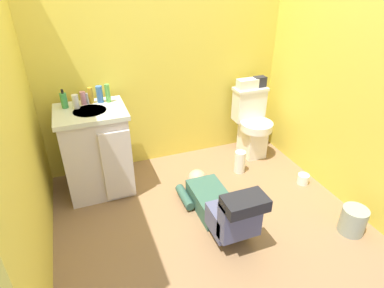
{
  "coord_description": "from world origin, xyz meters",
  "views": [
    {
      "loc": [
        -0.87,
        -2.02,
        1.89
      ],
      "look_at": [
        0.05,
        0.39,
        0.45
      ],
      "focal_mm": 29.85,
      "sensor_mm": 36.0,
      "label": 1
    }
  ],
  "objects_px": {
    "faucet": "(87,99)",
    "soap_dispenser": "(64,100)",
    "vanity_cabinet": "(97,151)",
    "paper_towel_roll": "(240,162)",
    "toiletry_bag": "(260,82)",
    "bottle_amber": "(91,95)",
    "person_plumber": "(220,205)",
    "tissue_box": "(247,84)",
    "bottle_pink": "(83,98)",
    "bottle_white": "(76,102)",
    "trash_can": "(353,220)",
    "toilet_paper_roll": "(303,179)",
    "bottle_green": "(108,93)",
    "toilet": "(252,123)",
    "bottle_blue": "(100,94)"
  },
  "relations": [
    {
      "from": "bottle_pink",
      "to": "toilet_paper_roll",
      "type": "relative_size",
      "value": 1.06
    },
    {
      "from": "tissue_box",
      "to": "bottle_pink",
      "type": "xyz_separation_m",
      "value": [
        -1.67,
        -0.03,
        0.08
      ]
    },
    {
      "from": "faucet",
      "to": "bottle_white",
      "type": "xyz_separation_m",
      "value": [
        -0.1,
        -0.07,
        0.01
      ]
    },
    {
      "from": "toiletry_bag",
      "to": "bottle_amber",
      "type": "bearing_deg",
      "value": -179.05
    },
    {
      "from": "trash_can",
      "to": "toilet_paper_roll",
      "type": "height_order",
      "value": "trash_can"
    },
    {
      "from": "bottle_pink",
      "to": "bottle_green",
      "type": "relative_size",
      "value": 0.7
    },
    {
      "from": "tissue_box",
      "to": "soap_dispenser",
      "type": "height_order",
      "value": "soap_dispenser"
    },
    {
      "from": "toilet",
      "to": "bottle_amber",
      "type": "xyz_separation_m",
      "value": [
        -1.64,
        0.06,
        0.52
      ]
    },
    {
      "from": "toiletry_bag",
      "to": "bottle_amber",
      "type": "height_order",
      "value": "bottle_amber"
    },
    {
      "from": "vanity_cabinet",
      "to": "paper_towel_roll",
      "type": "height_order",
      "value": "vanity_cabinet"
    },
    {
      "from": "person_plumber",
      "to": "toilet_paper_roll",
      "type": "bearing_deg",
      "value": 11.37
    },
    {
      "from": "toilet_paper_roll",
      "to": "bottle_blue",
      "type": "bearing_deg",
      "value": 156.24
    },
    {
      "from": "trash_can",
      "to": "paper_towel_roll",
      "type": "bearing_deg",
      "value": 111.53
    },
    {
      "from": "paper_towel_roll",
      "to": "toiletry_bag",
      "type": "bearing_deg",
      "value": 45.35
    },
    {
      "from": "person_plumber",
      "to": "toiletry_bag",
      "type": "bearing_deg",
      "value": 47.8
    },
    {
      "from": "bottle_pink",
      "to": "toiletry_bag",
      "type": "bearing_deg",
      "value": 1.08
    },
    {
      "from": "bottle_pink",
      "to": "trash_can",
      "type": "height_order",
      "value": "bottle_pink"
    },
    {
      "from": "soap_dispenser",
      "to": "paper_towel_roll",
      "type": "distance_m",
      "value": 1.78
    },
    {
      "from": "faucet",
      "to": "toiletry_bag",
      "type": "bearing_deg",
      "value": 1.33
    },
    {
      "from": "bottle_amber",
      "to": "paper_towel_roll",
      "type": "xyz_separation_m",
      "value": [
        1.34,
        -0.38,
        -0.77
      ]
    },
    {
      "from": "faucet",
      "to": "bottle_green",
      "type": "distance_m",
      "value": 0.18
    },
    {
      "from": "vanity_cabinet",
      "to": "soap_dispenser",
      "type": "height_order",
      "value": "soap_dispenser"
    },
    {
      "from": "tissue_box",
      "to": "toilet",
      "type": "bearing_deg",
      "value": -63.57
    },
    {
      "from": "tissue_box",
      "to": "toiletry_bag",
      "type": "distance_m",
      "value": 0.15
    },
    {
      "from": "bottle_blue",
      "to": "trash_can",
      "type": "bearing_deg",
      "value": -40.66
    },
    {
      "from": "soap_dispenser",
      "to": "bottle_pink",
      "type": "bearing_deg",
      "value": 9.7
    },
    {
      "from": "faucet",
      "to": "toilet_paper_roll",
      "type": "distance_m",
      "value": 2.18
    },
    {
      "from": "bottle_amber",
      "to": "tissue_box",
      "type": "bearing_deg",
      "value": 1.04
    },
    {
      "from": "paper_towel_roll",
      "to": "toilet_paper_roll",
      "type": "distance_m",
      "value": 0.64
    },
    {
      "from": "toilet",
      "to": "bottle_green",
      "type": "relative_size",
      "value": 4.54
    },
    {
      "from": "bottle_white",
      "to": "trash_can",
      "type": "xyz_separation_m",
      "value": [
        1.91,
        -1.39,
        -0.77
      ]
    },
    {
      "from": "bottle_green",
      "to": "toilet_paper_roll",
      "type": "distance_m",
      "value": 2.04
    },
    {
      "from": "tissue_box",
      "to": "bottle_pink",
      "type": "distance_m",
      "value": 1.67
    },
    {
      "from": "toilet",
      "to": "toiletry_bag",
      "type": "height_order",
      "value": "toiletry_bag"
    },
    {
      "from": "soap_dispenser",
      "to": "trash_can",
      "type": "relative_size",
      "value": 0.73
    },
    {
      "from": "paper_towel_roll",
      "to": "toilet_paper_roll",
      "type": "height_order",
      "value": "paper_towel_roll"
    },
    {
      "from": "person_plumber",
      "to": "soap_dispenser",
      "type": "height_order",
      "value": "soap_dispenser"
    },
    {
      "from": "faucet",
      "to": "soap_dispenser",
      "type": "bearing_deg",
      "value": -173.99
    },
    {
      "from": "bottle_white",
      "to": "bottle_green",
      "type": "bearing_deg",
      "value": 10.11
    },
    {
      "from": "person_plumber",
      "to": "bottle_green",
      "type": "relative_size",
      "value": 6.45
    },
    {
      "from": "toilet",
      "to": "trash_can",
      "type": "xyz_separation_m",
      "value": [
        0.13,
        -1.41,
        -0.25
      ]
    },
    {
      "from": "toilet_paper_roll",
      "to": "faucet",
      "type": "bearing_deg",
      "value": 157.5
    },
    {
      "from": "bottle_amber",
      "to": "paper_towel_roll",
      "type": "height_order",
      "value": "bottle_amber"
    },
    {
      "from": "faucet",
      "to": "bottle_amber",
      "type": "distance_m",
      "value": 0.04
    },
    {
      "from": "trash_can",
      "to": "paper_towel_roll",
      "type": "relative_size",
      "value": 0.96
    },
    {
      "from": "bottle_amber",
      "to": "trash_can",
      "type": "xyz_separation_m",
      "value": [
        1.77,
        -1.47,
        -0.78
      ]
    },
    {
      "from": "vanity_cabinet",
      "to": "toilet_paper_roll",
      "type": "xyz_separation_m",
      "value": [
        1.87,
        -0.63,
        -0.37
      ]
    },
    {
      "from": "bottle_pink",
      "to": "toilet",
      "type": "bearing_deg",
      "value": -1.88
    },
    {
      "from": "person_plumber",
      "to": "paper_towel_roll",
      "type": "distance_m",
      "value": 0.8
    },
    {
      "from": "person_plumber",
      "to": "bottle_blue",
      "type": "bearing_deg",
      "value": 127.47
    }
  ]
}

